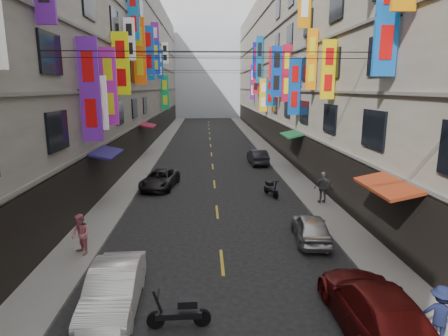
{
  "coord_description": "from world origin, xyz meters",
  "views": [
    {
      "loc": [
        -0.59,
        4.61,
        6.62
      ],
      "look_at": [
        -0.15,
        13.41,
        4.72
      ],
      "focal_mm": 30.0,
      "sensor_mm": 36.0,
      "label": 1
    }
  ],
  "objects": [
    {
      "name": "scooter_far_right",
      "position": [
        3.45,
        26.92,
        0.44
      ],
      "size": [
        0.73,
        1.76,
        1.14
      ],
      "rotation": [
        0.0,
        0.0,
        3.43
      ],
      "color": "black",
      "rests_on": "ground"
    },
    {
      "name": "pedestrian_rnear",
      "position": [
        5.4,
        12.91,
        0.91
      ],
      "size": [
        1.13,
        1.04,
        1.58
      ],
      "primitive_type": "imported",
      "rotation": [
        0.0,
        0.0,
        2.49
      ],
      "color": "#151C3C",
      "rests_on": "sidewalk_right"
    },
    {
      "name": "pedestrian_rfar",
      "position": [
        6.11,
        24.98,
        1.03
      ],
      "size": [
        1.12,
        0.71,
        1.82
      ],
      "primitive_type": "imported",
      "rotation": [
        0.0,
        0.0,
        3.24
      ],
      "color": "#535356",
      "rests_on": "sidewalk_right"
    },
    {
      "name": "car_left_mid",
      "position": [
        -3.4,
        15.0,
        0.68
      ],
      "size": [
        1.58,
        4.17,
        1.36
      ],
      "primitive_type": "imported",
      "rotation": [
        0.0,
        0.0,
        0.04
      ],
      "color": "white",
      "rests_on": "ground"
    },
    {
      "name": "car_right_near",
      "position": [
        4.0,
        13.59,
        0.72
      ],
      "size": [
        2.03,
        4.98,
        1.44
      ],
      "primitive_type": "imported",
      "rotation": [
        0.0,
        0.0,
        3.14
      ],
      "color": "#580F0F",
      "rests_on": "ground"
    },
    {
      "name": "car_left_far",
      "position": [
        -3.69,
        29.2,
        0.59
      ],
      "size": [
        2.59,
        4.52,
        1.19
      ],
      "primitive_type": "imported",
      "rotation": [
        0.0,
        0.0,
        -0.15
      ],
      "color": "black",
      "rests_on": "ground"
    },
    {
      "name": "overhead_cables",
      "position": [
        0.0,
        30.0,
        8.8
      ],
      "size": [
        14.0,
        38.04,
        1.24
      ],
      "color": "black",
      "rests_on": "ground"
    },
    {
      "name": "pedestrian_lfar",
      "position": [
        -5.57,
        18.75,
        0.94
      ],
      "size": [
        0.94,
        0.96,
        1.64
      ],
      "primitive_type": "imported",
      "rotation": [
        0.0,
        0.0,
        -0.83
      ],
      "color": "#D4707C",
      "rests_on": "sidewalk_left"
    },
    {
      "name": "lane_markings",
      "position": [
        0.0,
        39.0,
        0.0
      ],
      "size": [
        0.12,
        80.2,
        0.01
      ],
      "color": "gold",
      "rests_on": "ground"
    },
    {
      "name": "shop_signage",
      "position": [
        -0.28,
        34.99,
        9.18
      ],
      "size": [
        14.0,
        55.0,
        12.38
      ],
      "color": "#0D3E9C",
      "rests_on": "ground"
    },
    {
      "name": "sidewalk_left",
      "position": [
        -6.0,
        42.0,
        0.06
      ],
      "size": [
        2.0,
        90.0,
        0.12
      ],
      "primitive_type": "cube",
      "color": "slate",
      "rests_on": "ground"
    },
    {
      "name": "street_awnings",
      "position": [
        -1.26,
        26.0,
        3.0
      ],
      "size": [
        13.99,
        35.2,
        0.41
      ],
      "color": "#134A18",
      "rests_on": "ground"
    },
    {
      "name": "car_right_far",
      "position": [
        4.0,
        36.89,
        0.65
      ],
      "size": [
        1.56,
        3.99,
        1.3
      ],
      "primitive_type": "imported",
      "rotation": [
        0.0,
        0.0,
        3.19
      ],
      "color": "#26272E",
      "rests_on": "ground"
    },
    {
      "name": "building_row_left",
      "position": [
        -11.99,
        42.0,
        9.49
      ],
      "size": [
        10.14,
        90.0,
        19.0
      ],
      "color": "gray",
      "rests_on": "ground"
    },
    {
      "name": "sidewalk_right",
      "position": [
        6.0,
        42.0,
        0.06
      ],
      "size": [
        2.0,
        90.0,
        0.12
      ],
      "primitive_type": "cube",
      "color": "slate",
      "rests_on": "ground"
    },
    {
      "name": "haze_block",
      "position": [
        0.0,
        92.0,
        11.0
      ],
      "size": [
        18.0,
        8.0,
        22.0
      ],
      "primitive_type": "cube",
      "color": "#B5BDCA",
      "rests_on": "ground"
    },
    {
      "name": "building_row_right",
      "position": [
        11.99,
        42.0,
        9.49
      ],
      "size": [
        10.14,
        90.0,
        19.0
      ],
      "color": "#9D9584",
      "rests_on": "ground"
    },
    {
      "name": "car_right_mid",
      "position": [
        4.0,
        19.91,
        0.6
      ],
      "size": [
        1.76,
        3.65,
        1.2
      ],
      "primitive_type": "imported",
      "rotation": [
        0.0,
        0.0,
        3.04
      ],
      "color": "#B1B0B5",
      "rests_on": "ground"
    },
    {
      "name": "scooter_crossing",
      "position": [
        -1.36,
        14.05,
        0.44
      ],
      "size": [
        1.8,
        0.5,
        1.14
      ],
      "rotation": [
        0.0,
        0.0,
        1.6
      ],
      "color": "black",
      "rests_on": "ground"
    }
  ]
}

